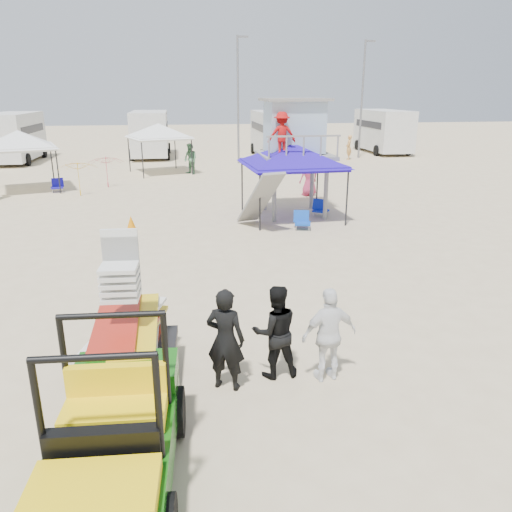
{
  "coord_description": "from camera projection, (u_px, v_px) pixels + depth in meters",
  "views": [
    {
      "loc": [
        -1.01,
        -6.85,
        4.58
      ],
      "look_at": [
        0.5,
        3.0,
        1.3
      ],
      "focal_mm": 35.0,
      "sensor_mm": 36.0,
      "label": 1
    }
  ],
  "objects": [
    {
      "name": "ground",
      "position": [
        254.0,
        392.0,
        8.01
      ],
      "size": [
        140.0,
        140.0,
        0.0
      ],
      "primitive_type": "plane",
      "color": "beige",
      "rests_on": "ground"
    },
    {
      "name": "utility_cart",
      "position": [
        110.0,
        424.0,
        5.71
      ],
      "size": [
        1.53,
        2.81,
        2.08
      ],
      "color": "#11540D",
      "rests_on": "ground"
    },
    {
      "name": "surf_trailer",
      "position": [
        129.0,
        333.0,
        7.92
      ],
      "size": [
        1.49,
        2.58,
        2.31
      ],
      "color": "black",
      "rests_on": "ground"
    },
    {
      "name": "man_left",
      "position": [
        226.0,
        340.0,
        7.88
      ],
      "size": [
        0.74,
        0.63,
        1.72
      ],
      "primitive_type": "imported",
      "rotation": [
        0.0,
        0.0,
        2.74
      ],
      "color": "black",
      "rests_on": "ground"
    },
    {
      "name": "man_mid",
      "position": [
        275.0,
        332.0,
        8.25
      ],
      "size": [
        0.82,
        0.66,
        1.62
      ],
      "primitive_type": "imported",
      "rotation": [
        0.0,
        0.0,
        3.2
      ],
      "color": "black",
      "rests_on": "ground"
    },
    {
      "name": "man_right",
      "position": [
        329.0,
        335.0,
        8.14
      ],
      "size": [
        1.0,
        0.54,
        1.62
      ],
      "primitive_type": "imported",
      "rotation": [
        0.0,
        0.0,
        3.3
      ],
      "color": "white",
      "rests_on": "ground"
    },
    {
      "name": "lifeguard_tower",
      "position": [
        293.0,
        131.0,
        18.72
      ],
      "size": [
        2.69,
        2.69,
        4.27
      ],
      "color": "gray",
      "rests_on": "ground"
    },
    {
      "name": "canopy_blue",
      "position": [
        292.0,
        147.0,
        18.32
      ],
      "size": [
        3.55,
        3.55,
        3.22
      ],
      "color": "black",
      "rests_on": "ground"
    },
    {
      "name": "canopy_white_a",
      "position": [
        18.0,
        133.0,
        23.42
      ],
      "size": [
        3.82,
        3.82,
        3.28
      ],
      "color": "black",
      "rests_on": "ground"
    },
    {
      "name": "canopy_white_c",
      "position": [
        158.0,
        126.0,
        28.78
      ],
      "size": [
        3.9,
        3.9,
        3.27
      ],
      "color": "black",
      "rests_on": "ground"
    },
    {
      "name": "umbrella_a",
      "position": [
        107.0,
        172.0,
        24.93
      ],
      "size": [
        1.82,
        1.85,
        1.57
      ],
      "primitive_type": "imported",
      "rotation": [
        0.0,
        0.0,
        -0.07
      ],
      "color": "red",
      "rests_on": "ground"
    },
    {
      "name": "umbrella_b",
      "position": [
        79.0,
        179.0,
        22.88
      ],
      "size": [
        2.14,
        2.16,
        1.59
      ],
      "primitive_type": "imported",
      "rotation": [
        0.0,
        0.0,
        0.26
      ],
      "color": "yellow",
      "rests_on": "ground"
    },
    {
      "name": "cone_near",
      "position": [
        131.0,
        223.0,
        17.36
      ],
      "size": [
        0.34,
        0.34,
        0.5
      ],
      "primitive_type": "cone",
      "color": "orange",
      "rests_on": "ground"
    },
    {
      "name": "beach_chair_a",
      "position": [
        57.0,
        185.0,
        24.01
      ],
      "size": [
        0.65,
        0.7,
        0.64
      ],
      "color": "#170FA3",
      "rests_on": "ground"
    },
    {
      "name": "beach_chair_b",
      "position": [
        302.0,
        220.0,
        17.47
      ],
      "size": [
        0.65,
        0.7,
        0.64
      ],
      "color": "#1046B5",
      "rests_on": "ground"
    },
    {
      "name": "beach_chair_c",
      "position": [
        320.0,
        208.0,
        19.33
      ],
      "size": [
        0.73,
        0.82,
        0.64
      ],
      "color": "#0F26A4",
      "rests_on": "ground"
    },
    {
      "name": "rv_far_left",
      "position": [
        14.0,
        135.0,
        33.87
      ],
      "size": [
        2.64,
        6.8,
        3.25
      ],
      "color": "silver",
      "rests_on": "ground"
    },
    {
      "name": "rv_mid_left",
      "position": [
        150.0,
        132.0,
        36.58
      ],
      "size": [
        2.65,
        6.5,
        3.25
      ],
      "color": "silver",
      "rests_on": "ground"
    },
    {
      "name": "rv_mid_right",
      "position": [
        274.0,
        132.0,
        36.47
      ],
      "size": [
        2.64,
        7.0,
        3.25
      ],
      "color": "silver",
      "rests_on": "ground"
    },
    {
      "name": "rv_far_right",
      "position": [
        383.0,
        129.0,
        39.18
      ],
      "size": [
        2.64,
        6.6,
        3.25
      ],
      "color": "silver",
      "rests_on": "ground"
    },
    {
      "name": "light_pole_left",
      "position": [
        238.0,
        101.0,
        32.54
      ],
      "size": [
        0.14,
        0.14,
        8.0
      ],
      "primitive_type": "cylinder",
      "color": "slate",
      "rests_on": "ground"
    },
    {
      "name": "light_pole_right",
      "position": [
        362.0,
        101.0,
        35.24
      ],
      "size": [
        0.14,
        0.14,
        8.0
      ],
      "primitive_type": "cylinder",
      "color": "slate",
      "rests_on": "ground"
    },
    {
      "name": "distant_beachgoers",
      "position": [
        194.0,
        167.0,
        25.9
      ],
      "size": [
        20.76,
        13.05,
        1.86
      ],
      "color": "#DF9F53",
      "rests_on": "ground"
    }
  ]
}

